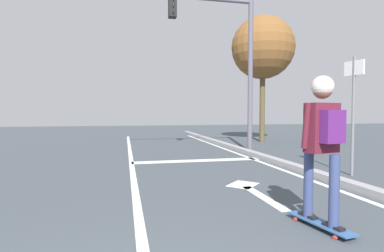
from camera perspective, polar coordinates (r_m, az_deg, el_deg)
name	(u,v)px	position (r m, az deg, el deg)	size (l,w,h in m)	color
lane_line_center	(133,171)	(7.04, -11.10, -8.24)	(0.12, 20.00, 0.01)	silver
lane_line_curbside	(270,165)	(7.87, 14.36, -7.13)	(0.12, 20.00, 0.01)	silver
stop_bar	(197,161)	(8.33, 0.94, -6.52)	(3.51, 0.40, 0.01)	silver
lane_arrow_stem	(264,197)	(4.95, 13.32, -12.90)	(0.16, 1.40, 0.01)	silver
lane_arrow_head	(243,185)	(5.70, 9.53, -10.79)	(0.56, 0.44, 0.01)	silver
curb_strip	(279,162)	(7.98, 15.98, -6.53)	(0.24, 24.00, 0.14)	#969598
skateboard	(320,223)	(3.89, 22.92, -16.46)	(0.35, 0.88, 0.07)	#32578C
skater	(323,130)	(3.68, 23.38, -0.72)	(0.45, 0.62, 1.65)	navy
traffic_signal_mast	(215,40)	(10.20, 4.36, 15.81)	(5.32, 0.34, 5.26)	#5E5867
street_sign_post	(353,98)	(7.11, 28.08, 4.60)	(0.14, 0.44, 2.48)	slate
roadside_tree	(263,48)	(14.23, 13.17, 14.09)	(2.77, 2.77, 5.59)	brown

